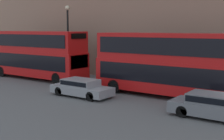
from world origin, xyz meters
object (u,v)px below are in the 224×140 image
pedestrian (88,71)px  car_dark_sedan (214,105)px  bus_leading (169,62)px  car_hatchback (81,87)px  bus_second_in_queue (36,53)px

pedestrian → car_dark_sedan: bearing=-114.3°
bus_leading → car_hatchback: bearing=124.3°
bus_second_in_queue → car_hatchback: bearing=-111.7°
car_dark_sedan → car_hatchback: size_ratio=1.04×
bus_second_in_queue → car_hatchback: size_ratio=2.41×
pedestrian → bus_second_in_queue: bearing=127.3°
bus_leading → car_dark_sedan: (-3.40, -4.29, -1.73)m
car_dark_sedan → car_hatchback: (0.00, 9.28, -0.05)m
bus_second_in_queue → car_dark_sedan: (-3.40, -17.80, -1.76)m
bus_leading → bus_second_in_queue: size_ratio=0.99×
bus_second_in_queue → pedestrian: 5.11m
bus_leading → car_hatchback: bus_leading is taller
bus_leading → pedestrian: 10.25m
bus_leading → pedestrian: (2.92, 9.68, -1.69)m
bus_leading → bus_second_in_queue: 13.51m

